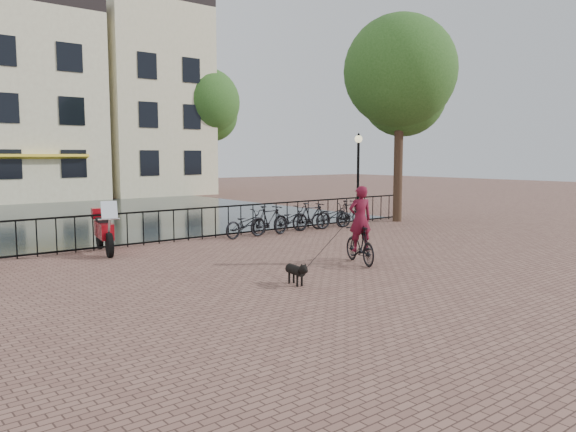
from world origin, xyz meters
TOP-DOWN VIEW (x-y plane):
  - ground at (0.00, 0.00)m, footprint 100.00×100.00m
  - canal_water at (0.00, 17.30)m, footprint 20.00×20.00m
  - railing at (0.00, 8.00)m, footprint 20.00×0.05m
  - canal_house_mid at (0.50, 30.00)m, footprint 8.00×9.50m
  - canal_house_right at (8.50, 30.00)m, footprint 7.00×9.00m
  - tree_near_right at (9.20, 7.30)m, footprint 4.48×4.48m
  - tree_far_right at (12.00, 27.00)m, footprint 4.76×4.76m
  - lamp_post at (7.20, 7.60)m, footprint 0.30×0.30m
  - cyclist at (1.44, 1.96)m, footprint 1.02×1.70m
  - dog at (-1.25, 1.20)m, footprint 0.34×0.75m
  - motorcycle at (-2.89, 7.48)m, footprint 0.93×2.19m
  - parked_bike_0 at (1.80, 7.40)m, footprint 1.77×0.79m
  - parked_bike_1 at (2.75, 7.40)m, footprint 1.70×0.61m
  - parked_bike_2 at (3.70, 7.40)m, footprint 1.79×0.88m
  - parked_bike_3 at (4.65, 7.40)m, footprint 1.70×0.64m
  - parked_bike_4 at (5.60, 7.40)m, footprint 1.79×0.89m
  - parked_bike_5 at (6.55, 7.40)m, footprint 1.72×0.72m

SIDE VIEW (x-z plane):
  - ground at x=0.00m, z-range 0.00..0.00m
  - canal_water at x=0.00m, z-range 0.00..0.00m
  - dog at x=-1.25m, z-range 0.00..0.49m
  - parked_bike_0 at x=1.80m, z-range 0.00..0.90m
  - parked_bike_2 at x=3.70m, z-range 0.00..0.90m
  - parked_bike_4 at x=5.60m, z-range 0.00..0.90m
  - parked_bike_1 at x=2.75m, z-range 0.00..1.00m
  - parked_bike_3 at x=4.65m, z-range 0.00..1.00m
  - parked_bike_5 at x=6.55m, z-range 0.00..1.00m
  - railing at x=0.00m, z-range -0.01..1.02m
  - motorcycle at x=-2.89m, z-range 0.00..1.52m
  - cyclist at x=1.44m, z-range -0.27..1.98m
  - lamp_post at x=7.20m, z-range 0.65..4.10m
  - canal_house_mid at x=0.50m, z-range 0.00..11.80m
  - tree_near_right at x=9.20m, z-range 1.85..10.09m
  - tree_far_right at x=12.00m, z-range 1.97..10.73m
  - canal_house_right at x=8.50m, z-range 0.00..13.30m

